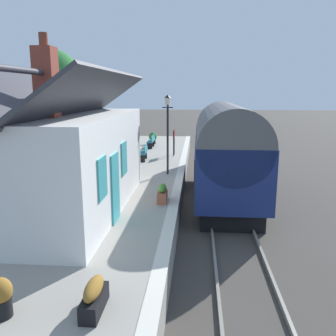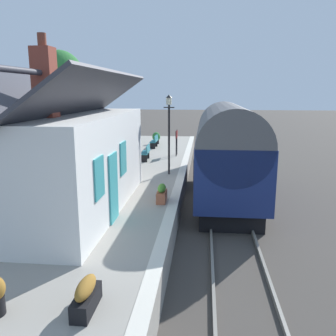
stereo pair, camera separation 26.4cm
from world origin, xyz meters
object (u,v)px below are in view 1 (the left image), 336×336
Objects in this scene: train at (226,152)px; station_sign_board at (174,136)px; planter_corner_building at (0,297)px; planter_under_sign at (94,297)px; tree_distant at (56,82)px; planter_edge_near at (117,160)px; planter_bench_left at (162,193)px; station_building at (68,160)px; bench_mid_platform at (144,152)px; bench_by_lamp at (151,141)px; lamp_post_platform at (168,120)px; planter_bench_right at (153,138)px.

station_sign_board is (6.12, 2.72, -0.08)m from train.
train is at bearing -24.55° from planter_corner_building.
planter_under_sign is 0.12× the size of tree_distant.
station_sign_board is at bearing -1.36° from planter_under_sign.
planter_edge_near is 6.58m from planter_bench_left.
tree_distant reaches higher than station_building.
bench_by_lamp is at bearing 1.95° from bench_mid_platform.
bench_by_lamp is (9.03, 4.49, -0.79)m from train.
train is 3.16m from lamp_post_platform.
station_building is at bearing 172.33° from bench_mid_platform.
planter_bench_right is at bearing -3.35° from station_building.
lamp_post_platform is (5.44, -2.84, 0.91)m from station_building.
planter_corner_building is at bearing 179.80° from planter_bench_right.
planter_under_sign is at bearing -79.40° from planter_corner_building.
station_building is at bearing 152.43° from lamp_post_platform.
planter_bench_right is 0.57× the size of station_sign_board.
station_sign_board is (-2.91, -1.77, 0.71)m from bench_by_lamp.
tree_distant reaches higher than planter_under_sign.
planter_under_sign is at bearing -157.30° from tree_distant.
planter_edge_near is at bearing 148.15° from bench_mid_platform.
bench_mid_platform is 14.66m from planter_corner_building.
bench_mid_platform is at bearing -7.67° from station_building.
planter_edge_near is at bearing 10.92° from planter_under_sign.
station_building reaches higher than planter_edge_near.
tree_distant reaches higher than planter_bench_right.
train is at bearing -153.55° from bench_by_lamp.
planter_bench_left is 0.88× the size of planter_bench_right.
bench_mid_platform is 0.38× the size of lamp_post_platform.
station_sign_board reaches higher than planter_under_sign.
station_sign_board reaches higher than planter_bench_right.
station_sign_board reaches higher than planter_corner_building.
bench_mid_platform reaches higher than planter_corner_building.
lamp_post_platform reaches higher than train.
planter_corner_building is at bearing 162.39° from planter_bench_left.
train is at bearing -156.94° from planter_bench_right.
train is 9.46× the size of planter_bench_right.
planter_bench_right is (8.39, -0.88, 0.10)m from planter_edge_near.
planter_corner_building is at bearing 173.12° from station_sign_board.
planter_under_sign is 25.42m from tree_distant.
planter_under_sign is 16.14m from station_sign_board.
planter_bench_left is 0.84× the size of planter_under_sign.
planter_edge_near is 0.48× the size of station_sign_board.
bench_by_lamp is 1.79× the size of planter_bench_left.
planter_bench_right is at bearing 8.46° from planter_bench_left.
station_sign_board is at bearing 0.43° from lamp_post_platform.
planter_edge_near is 0.20× the size of lamp_post_platform.
lamp_post_platform is at bearing -10.13° from planter_corner_building.
tree_distant is (16.50, 10.26, 4.32)m from planter_bench_left.
bench_by_lamp is at bearing 26.45° from train.
lamp_post_platform reaches higher than planter_under_sign.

